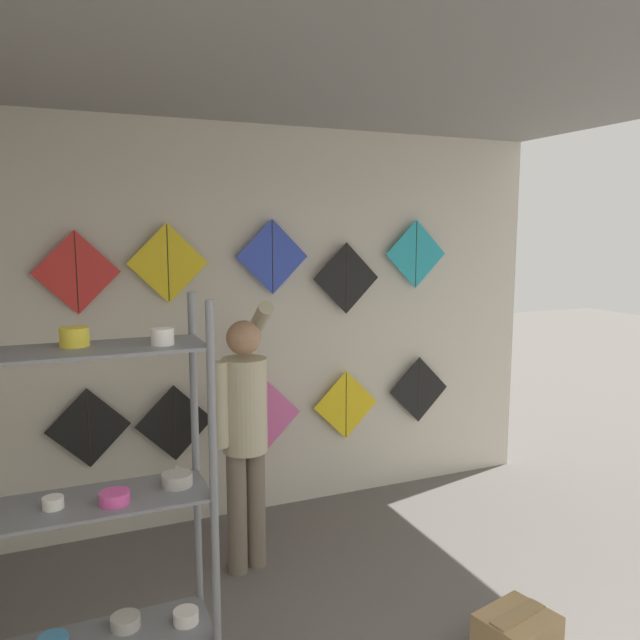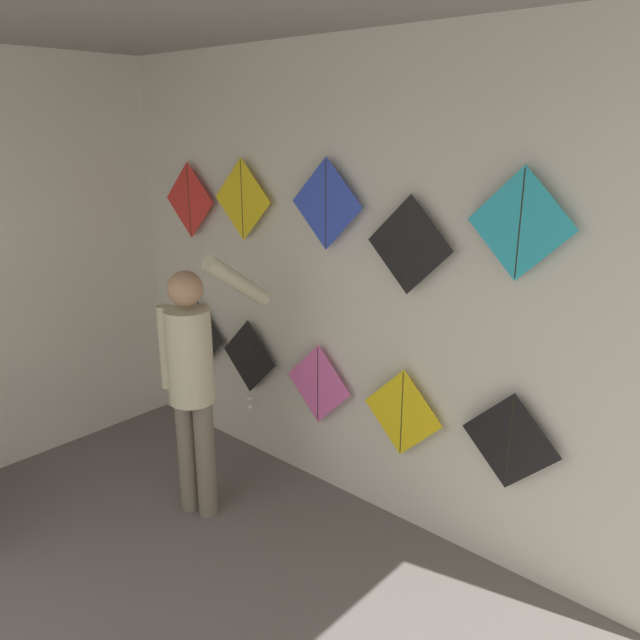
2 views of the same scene
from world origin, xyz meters
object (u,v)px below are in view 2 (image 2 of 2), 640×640
kite_1 (249,360)px  kite_3 (402,413)px  shopkeeper (193,373)px  kite_2 (318,384)px  kite_5 (189,200)px  kite_9 (520,224)px  kite_4 (510,441)px  kite_7 (326,204)px  kite_8 (409,245)px  kite_6 (242,200)px  kite_0 (200,335)px

kite_1 → kite_3: 1.30m
shopkeeper → kite_2: (0.36, 0.70, -0.19)m
kite_5 → kite_9: size_ratio=1.00×
kite_4 → kite_7: 1.65m
kite_8 → kite_9: (0.60, 0.00, 0.17)m
kite_2 → kite_3: size_ratio=1.00×
kite_5 → kite_6: bearing=0.0°
kite_1 → kite_9: bearing=0.0°
kite_3 → kite_1: bearing=-180.0°
kite_8 → kite_4: bearing=0.0°
kite_2 → kite_4: 1.30m
kite_1 → kite_4: kite_4 is taller
kite_0 → kite_1: bearing=-0.1°
kite_3 → kite_6: kite_6 is taller
kite_9 → kite_1: bearing=-180.0°
shopkeeper → kite_6: (-0.30, 0.70, 0.92)m
kite_9 → shopkeeper: bearing=-156.3°
shopkeeper → kite_1: size_ratio=2.45×
kite_7 → kite_3: bearing=0.0°
kite_4 → kite_5: bearing=180.0°
kite_5 → kite_8: bearing=0.0°
kite_3 → kite_2: bearing=180.0°
kite_6 → kite_8: kite_6 is taller
kite_3 → kite_9: size_ratio=1.00×
kite_0 → kite_6: kite_6 is taller
kite_2 → kite_7: size_ratio=1.00×
kite_0 → kite_1: kite_0 is taller
kite_5 → kite_7: size_ratio=1.00×
kite_5 → kite_8: kite_5 is taller
kite_1 → kite_8: 1.63m
kite_0 → kite_1: 0.56m
kite_4 → kite_9: (-0.06, 0.00, 1.09)m
shopkeeper → kite_8: kite_8 is taller
kite_0 → kite_2: bearing=0.0°
kite_3 → kite_4: bearing=0.0°
kite_0 → kite_8: kite_8 is taller
kite_0 → kite_9: bearing=0.0°
kite_0 → kite_6: size_ratio=1.00×
kite_2 → kite_4: kite_4 is taller
kite_6 → kite_3: bearing=0.0°
kite_3 → kite_8: size_ratio=1.00×
shopkeeper → kite_0: 1.11m
shopkeeper → kite_2: size_ratio=3.09×
kite_6 → kite_9: kite_9 is taller
kite_2 → kite_6: 1.30m
kite_6 → kite_9: size_ratio=1.00×
kite_2 → kite_9: kite_9 is taller
kite_5 → kite_7: bearing=0.0°
kite_0 → shopkeeper: bearing=-39.6°
kite_2 → kite_9: bearing=0.0°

